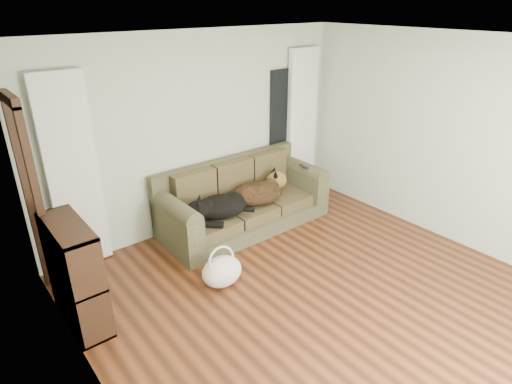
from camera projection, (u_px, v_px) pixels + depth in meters
floor at (335, 308)px, 4.44m from camera, size 5.00×5.00×0.00m
ceiling at (360, 44)px, 3.36m from camera, size 5.00×5.00×0.00m
wall_back at (200, 133)px, 5.68m from camera, size 4.50×0.04×2.60m
wall_left at (103, 290)px, 2.62m from camera, size 0.04×5.00×2.60m
wall_right at (468, 146)px, 5.18m from camera, size 0.04×5.00×2.60m
curtain_left at (73, 175)px, 4.71m from camera, size 0.55×0.08×2.25m
curtain_right at (301, 122)px, 6.71m from camera, size 0.55×0.08×2.25m
window_pane at (283, 109)px, 6.44m from camera, size 0.50×0.03×1.20m
door_casing at (35, 207)px, 4.21m from camera, size 0.07×0.60×2.10m
sofa at (245, 197)px, 5.85m from camera, size 2.36×1.02×0.96m
dog_black_lab at (218, 208)px, 5.47m from camera, size 0.79×0.65×0.29m
dog_shepherd at (260, 192)px, 5.88m from camera, size 0.85×0.69×0.33m
tv_remote at (304, 166)px, 6.13m from camera, size 0.10×0.20×0.02m
tote_bag at (222, 272)px, 4.74m from camera, size 0.57×0.51×0.34m
bookshelf at (76, 278)px, 4.07m from camera, size 0.38×0.88×1.08m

